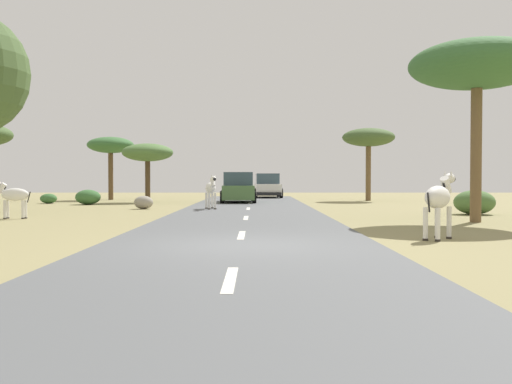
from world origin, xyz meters
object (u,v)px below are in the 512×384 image
(zebra_1, at_px, (11,195))
(bush_0, at_px, (473,202))
(zebra_0, at_px, (210,189))
(bush_2, at_px, (87,197))
(tree_1, at_px, (367,138))
(zebra_2, at_px, (438,198))
(tree_3, at_px, (146,153))
(rock_0, at_px, (142,202))
(car_1, at_px, (237,188))
(bush_3, at_px, (47,199))
(tree_2, at_px, (476,67))
(tree_5, at_px, (109,146))
(car_0, at_px, (266,186))

(zebra_1, distance_m, bush_0, 17.52)
(zebra_1, bearing_deg, bush_0, -82.81)
(zebra_0, relative_size, bush_2, 1.19)
(tree_1, bearing_deg, zebra_1, -134.47)
(bush_0, bearing_deg, zebra_2, -115.60)
(tree_3, bearing_deg, rock_0, -80.59)
(zebra_0, height_order, car_1, car_1)
(car_1, distance_m, rock_0, 7.66)
(tree_1, distance_m, bush_2, 17.64)
(bush_3, bearing_deg, tree_2, -35.79)
(tree_3, xyz_separation_m, tree_5, (-3.22, 3.88, 0.65))
(zebra_2, relative_size, car_0, 0.37)
(bush_0, distance_m, rock_0, 14.53)
(zebra_2, bearing_deg, bush_2, 165.65)
(tree_3, relative_size, bush_2, 2.59)
(rock_0, bearing_deg, car_0, 67.57)
(car_0, height_order, tree_3, tree_3)
(tree_3, height_order, bush_0, tree_3)
(zebra_1, distance_m, bush_3, 12.55)
(zebra_2, height_order, bush_3, zebra_2)
(car_1, distance_m, bush_2, 8.40)
(tree_3, height_order, bush_2, tree_3)
(tree_3, distance_m, bush_3, 6.21)
(car_1, bearing_deg, zebra_1, -122.91)
(car_1, bearing_deg, rock_0, -125.68)
(zebra_2, xyz_separation_m, tree_5, (-14.05, 24.51, 2.63))
(rock_0, bearing_deg, bush_0, -16.02)
(zebra_1, relative_size, car_0, 0.34)
(zebra_0, height_order, tree_1, tree_1)
(tree_2, height_order, tree_3, tree_2)
(car_0, bearing_deg, bush_0, 110.76)
(zebra_1, relative_size, tree_1, 0.32)
(tree_3, bearing_deg, bush_3, -162.13)
(tree_2, xyz_separation_m, tree_5, (-16.93, 19.34, -1.48))
(zebra_2, bearing_deg, bush_3, 168.58)
(zebra_1, distance_m, zebra_2, 14.64)
(tree_2, height_order, tree_5, tree_2)
(zebra_1, bearing_deg, zebra_2, -118.13)
(zebra_0, relative_size, car_0, 0.37)
(car_1, height_order, bush_2, car_1)
(tree_5, xyz_separation_m, bush_0, (18.43, -15.37, -3.12))
(zebra_1, bearing_deg, car_0, -24.70)
(zebra_1, height_order, car_0, car_0)
(zebra_0, bearing_deg, bush_2, -51.76)
(car_0, bearing_deg, tree_5, 16.24)
(zebra_2, height_order, tree_2, tree_2)
(zebra_2, distance_m, tree_2, 7.20)
(zebra_1, distance_m, tree_3, 14.17)
(tree_1, height_order, bush_2, tree_1)
(zebra_1, xyz_separation_m, bush_0, (17.35, 2.36, -0.36))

